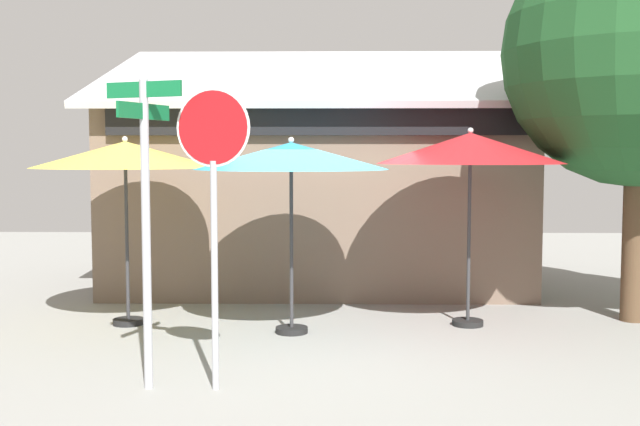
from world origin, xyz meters
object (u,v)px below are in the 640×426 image
patio_umbrella_mustard_left (125,156)px  patio_umbrella_teal_center (291,157)px  patio_umbrella_crimson_right (470,149)px  stop_sign (214,180)px  street_sign_post (145,202)px

patio_umbrella_mustard_left → patio_umbrella_teal_center: 2.42m
patio_umbrella_crimson_right → stop_sign: bearing=-136.1°
stop_sign → patio_umbrella_mustard_left: 3.47m
street_sign_post → patio_umbrella_crimson_right: (3.85, 2.99, 0.55)m
patio_umbrella_mustard_left → patio_umbrella_crimson_right: size_ratio=0.96×
patio_umbrella_mustard_left → stop_sign: bearing=-60.4°
stop_sign → patio_umbrella_mustard_left: (-1.71, 3.01, 0.24)m
stop_sign → patio_umbrella_teal_center: stop_sign is taller
street_sign_post → patio_umbrella_mustard_left: bearing=108.6°
patio_umbrella_mustard_left → patio_umbrella_crimson_right: (4.85, 0.01, 0.09)m
stop_sign → patio_umbrella_crimson_right: 4.37m
patio_umbrella_mustard_left → patio_umbrella_crimson_right: patio_umbrella_crimson_right is taller
street_sign_post → patio_umbrella_teal_center: size_ratio=1.20×
stop_sign → patio_umbrella_crimson_right: size_ratio=1.11×
patio_umbrella_mustard_left → patio_umbrella_teal_center: patio_umbrella_mustard_left is taller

